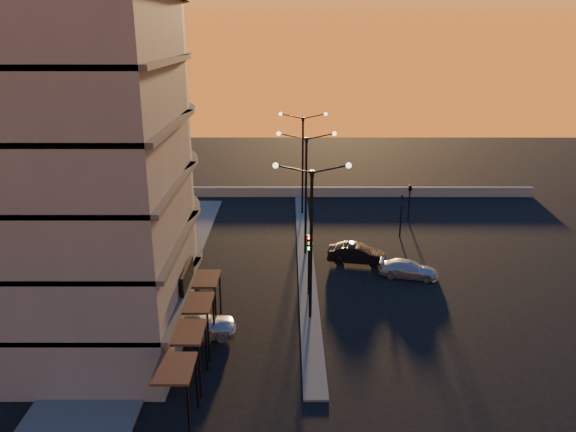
# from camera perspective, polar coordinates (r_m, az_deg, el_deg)

# --- Properties ---
(ground) EXTENTS (120.00, 120.00, 0.00)m
(ground) POSITION_cam_1_polar(r_m,az_deg,el_deg) (34.13, 2.25, -10.32)
(ground) COLOR black
(ground) RESTS_ON ground
(sidewalk_west) EXTENTS (5.00, 40.00, 0.12)m
(sidewalk_west) POSITION_cam_1_polar(r_m,az_deg,el_deg) (38.75, -13.81, -7.11)
(sidewalk_west) COLOR #50504E
(sidewalk_west) RESTS_ON ground
(median) EXTENTS (1.20, 36.00, 0.12)m
(median) POSITION_cam_1_polar(r_m,az_deg,el_deg) (43.15, 1.77, -3.88)
(median) COLOR #50504E
(median) RESTS_ON ground
(parapet) EXTENTS (44.00, 0.50, 1.00)m
(parapet) POSITION_cam_1_polar(r_m,az_deg,el_deg) (58.23, 3.29, 2.48)
(parapet) COLOR slate
(parapet) RESTS_ON ground
(building) EXTENTS (14.35, 17.08, 25.00)m
(building) POSITION_cam_1_polar(r_m,az_deg,el_deg) (32.85, -23.01, 9.12)
(building) COLOR slate
(building) RESTS_ON ground
(streetlamp_near) EXTENTS (4.32, 0.32, 9.51)m
(streetlamp_near) POSITION_cam_1_polar(r_m,az_deg,el_deg) (31.84, 2.37, -1.45)
(streetlamp_near) COLOR black
(streetlamp_near) RESTS_ON ground
(streetlamp_mid) EXTENTS (4.32, 0.32, 9.51)m
(streetlamp_mid) POSITION_cam_1_polar(r_m,az_deg,el_deg) (41.38, 1.84, 3.23)
(streetlamp_mid) COLOR black
(streetlamp_mid) RESTS_ON ground
(streetlamp_far) EXTENTS (4.32, 0.32, 9.51)m
(streetlamp_far) POSITION_cam_1_polar(r_m,az_deg,el_deg) (51.10, 1.51, 6.14)
(streetlamp_far) COLOR black
(streetlamp_far) RESTS_ON ground
(traffic_light_main) EXTENTS (0.28, 0.44, 4.25)m
(traffic_light_main) POSITION_cam_1_polar(r_m,az_deg,el_deg) (35.48, 2.14, -3.99)
(traffic_light_main) COLOR black
(traffic_light_main) RESTS_ON ground
(signal_east_a) EXTENTS (0.13, 0.16, 3.60)m
(signal_east_a) POSITION_cam_1_polar(r_m,az_deg,el_deg) (47.17, 11.41, 0.13)
(signal_east_a) COLOR black
(signal_east_a) RESTS_ON ground
(signal_east_b) EXTENTS (0.42, 1.99, 3.60)m
(signal_east_b) POSITION_cam_1_polar(r_m,az_deg,el_deg) (50.89, 12.31, 2.78)
(signal_east_b) COLOR black
(signal_east_b) RESTS_ON ground
(car_hatchback) EXTENTS (4.73, 2.31, 1.55)m
(car_hatchback) POSITION_cam_1_polar(r_m,az_deg,el_deg) (32.27, -9.42, -10.81)
(car_hatchback) COLOR #BABCC3
(car_hatchback) RESTS_ON ground
(car_sedan) EXTENTS (4.48, 2.28, 1.41)m
(car_sedan) POSITION_cam_1_polar(r_m,az_deg,el_deg) (41.77, 7.02, -3.83)
(car_sedan) COLOR black
(car_sedan) RESTS_ON ground
(car_wagon) EXTENTS (4.31, 2.59, 1.17)m
(car_wagon) POSITION_cam_1_polar(r_m,az_deg,el_deg) (40.08, 12.16, -5.29)
(car_wagon) COLOR #B5B6BD
(car_wagon) RESTS_ON ground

